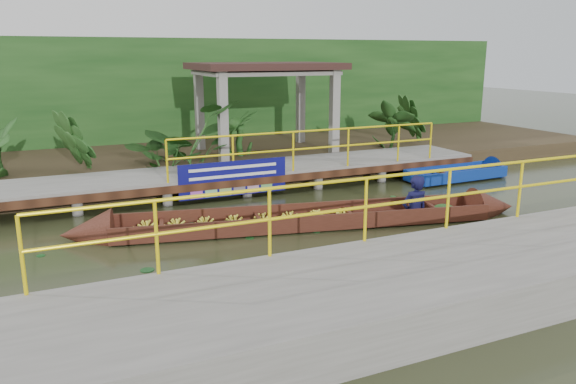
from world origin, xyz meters
name	(u,v)px	position (x,y,z in m)	size (l,w,h in m)	color
ground	(248,232)	(0.00, 0.00, 0.00)	(80.00, 80.00, 0.00)	#2C3219
land_strip	(165,159)	(0.00, 7.50, 0.23)	(30.00, 8.00, 0.45)	#322619
far_dock	(200,176)	(0.02, 3.43, 0.48)	(16.00, 2.06, 1.66)	slate
near_dock	(420,287)	(1.00, -4.20, 0.30)	(18.00, 2.40, 1.73)	slate
pavilion	(265,75)	(3.00, 6.30, 2.82)	(4.40, 3.00, 3.00)	slate
foliage_backdrop	(146,97)	(0.00, 10.00, 2.00)	(30.00, 0.80, 4.00)	#153C13
vendor_boat	(321,213)	(1.55, -0.18, 0.25)	(9.61, 2.91, 2.17)	#37180F
moored_blue_boat	(478,172)	(7.83, 2.00, 0.15)	(3.49, 1.02, 0.83)	navy
blue_banner	(234,178)	(0.58, 2.48, 0.56)	(2.72, 0.04, 0.85)	#0D0C65
tropical_plants	(237,130)	(1.70, 5.30, 1.32)	(14.39, 1.39, 1.74)	#153C13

